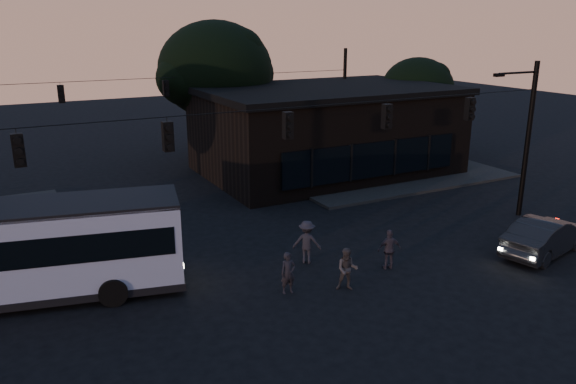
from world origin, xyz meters
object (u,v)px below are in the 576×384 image
bus (0,250)px  car (545,236)px  pedestrian_a (288,273)px  pedestrian_b (347,269)px  pedestrian_d (307,242)px  pedestrian_c (389,249)px  building (326,129)px

bus → car: size_ratio=2.61×
bus → pedestrian_a: 9.73m
pedestrian_a → pedestrian_b: pedestrian_b is taller
bus → pedestrian_a: bearing=-11.7°
pedestrian_d → pedestrian_a: bearing=80.9°
pedestrian_a → pedestrian_c: pedestrian_c is taller
building → pedestrian_a: building is taller
pedestrian_b → pedestrian_c: (2.44, 0.75, 0.01)m
bus → pedestrian_c: (13.23, -3.94, -1.09)m
bus → pedestrian_b: (10.80, -4.69, -1.10)m
car → pedestrian_a: car is taller
building → bus: (-18.93, -10.16, -0.82)m
car → building: bearing=-10.1°
building → bus: building is taller
pedestrian_b → pedestrian_d: 2.74m
pedestrian_c → pedestrian_a: bearing=13.8°
car → pedestrian_d: bearing=54.1°
building → car: bearing=-86.8°
bus → car: (19.83, -5.74, -1.11)m
pedestrian_b → pedestrian_c: 2.55m
pedestrian_c → pedestrian_d: size_ratio=0.91×
car → pedestrian_c: size_ratio=2.94×
building → pedestrian_c: size_ratio=9.65×
pedestrian_a → pedestrian_d: (1.88, 1.99, 0.11)m
car → pedestrian_b: pedestrian_b is taller
bus → pedestrian_b: size_ratio=7.79×
pedestrian_a → pedestrian_d: size_ratio=0.87×
building → pedestrian_d: bearing=-124.2°
bus → pedestrian_d: bus is taller
car → pedestrian_c: pedestrian_c is taller
pedestrian_c → pedestrian_d: pedestrian_d is taller
car → pedestrian_b: bearing=70.0°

